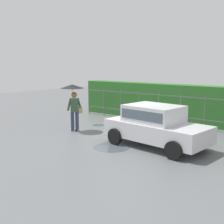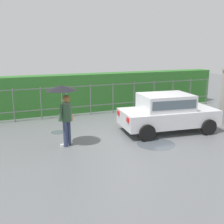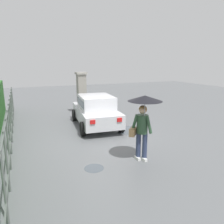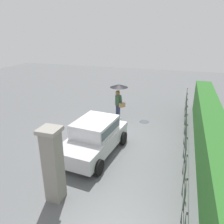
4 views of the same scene
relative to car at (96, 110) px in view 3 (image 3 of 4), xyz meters
name	(u,v)px [view 3 (image 3 of 4)]	position (x,y,z in m)	size (l,w,h in m)	color
ground_plane	(100,136)	(-1.40, 0.30, -0.80)	(40.00, 40.00, 0.00)	slate
car	(96,110)	(0.00, 0.00, 0.00)	(3.87, 2.17, 1.48)	silver
pedestrian	(143,113)	(-4.04, -0.11, 0.70)	(1.02, 1.02, 2.05)	#2D3856
gate_pillar	(82,92)	(2.92, -0.14, 0.44)	(0.60, 0.60, 2.42)	gray
fence_section	(10,122)	(-0.78, 3.64, 0.02)	(11.74, 0.05, 1.50)	#59605B
puddle_near	(127,130)	(-1.13, -1.10, -0.80)	(1.30, 1.30, 0.00)	#4C545B
puddle_far	(94,168)	(-3.97, 1.45, -0.80)	(0.57, 0.57, 0.00)	#4C545B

